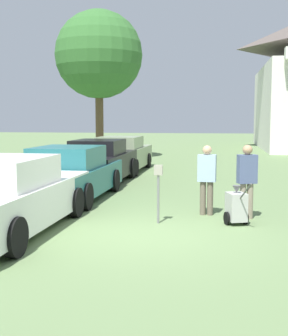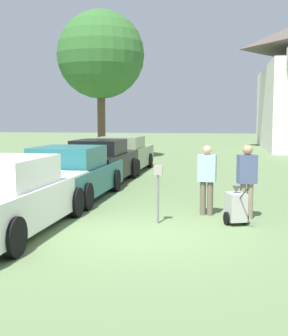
{
  "view_description": "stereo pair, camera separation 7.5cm",
  "coord_description": "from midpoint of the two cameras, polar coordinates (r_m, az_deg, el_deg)",
  "views": [
    {
      "loc": [
        1.38,
        -8.81,
        2.28
      ],
      "look_at": [
        -0.34,
        2.0,
        1.1
      ],
      "focal_mm": 50.0,
      "sensor_mm": 36.0,
      "label": 1
    },
    {
      "loc": [
        1.45,
        -8.79,
        2.28
      ],
      "look_at": [
        -0.34,
        2.0,
        1.1
      ],
      "focal_mm": 50.0,
      "sensor_mm": 36.0,
      "label": 2
    }
  ],
  "objects": [
    {
      "name": "ground_plane",
      "position": [
        9.2,
        -0.08,
        -8.2
      ],
      "size": [
        120.0,
        120.0,
        0.0
      ],
      "primitive_type": "plane",
      "color": "#607A4C"
    },
    {
      "name": "parked_car_white",
      "position": [
        9.67,
        -16.46,
        -3.51
      ],
      "size": [
        1.97,
        5.18,
        1.52
      ],
      "rotation": [
        0.0,
        0.0,
        -0.01
      ],
      "color": "silver",
      "rests_on": "ground_plane"
    },
    {
      "name": "equipment_cart",
      "position": [
        10.21,
        10.98,
        -4.65
      ],
      "size": [
        0.54,
        0.99,
        1.0
      ],
      "rotation": [
        0.0,
        0.0,
        0.34
      ],
      "color": "#B2B2AD",
      "rests_on": "ground_plane"
    },
    {
      "name": "parked_car_black",
      "position": [
        16.41,
        -5.59,
        0.67
      ],
      "size": [
        1.98,
        4.69,
        1.52
      ],
      "rotation": [
        0.0,
        0.0,
        -0.01
      ],
      "color": "black",
      "rests_on": "ground_plane"
    },
    {
      "name": "shade_tree",
      "position": [
        26.34,
        -5.61,
        13.55
      ],
      "size": [
        4.78,
        4.78,
        8.1
      ],
      "color": "brown",
      "rests_on": "ground_plane"
    },
    {
      "name": "person_worker",
      "position": [
        11.01,
        7.47,
        -0.95
      ],
      "size": [
        0.44,
        0.26,
        1.64
      ],
      "rotation": [
        0.0,
        0.0,
        3.04
      ],
      "color": "#665B4C",
      "rests_on": "ground_plane"
    },
    {
      "name": "parking_meter",
      "position": [
        10.06,
        1.55,
        -1.78
      ],
      "size": [
        0.18,
        0.09,
        1.27
      ],
      "color": "slate",
      "rests_on": "ground_plane"
    },
    {
      "name": "parked_car_sage",
      "position": [
        19.96,
        -2.95,
        1.6
      ],
      "size": [
        2.07,
        5.14,
        1.48
      ],
      "rotation": [
        0.0,
        0.0,
        -0.01
      ],
      "color": "gray",
      "rests_on": "ground_plane"
    },
    {
      "name": "person_supervisor",
      "position": [
        10.72,
        12.24,
        -1.09
      ],
      "size": [
        0.47,
        0.34,
        1.68
      ],
      "rotation": [
        0.0,
        0.0,
        3.47
      ],
      "color": "gray",
      "rests_on": "ground_plane"
    },
    {
      "name": "parked_car_teal",
      "position": [
        13.27,
        -9.19,
        -0.84
      ],
      "size": [
        2.08,
        4.91,
        1.48
      ],
      "rotation": [
        0.0,
        0.0,
        -0.01
      ],
      "color": "#23666B",
      "rests_on": "ground_plane"
    }
  ]
}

